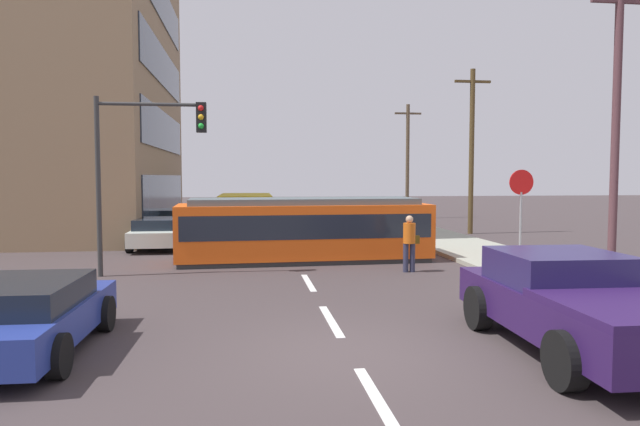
{
  "coord_description": "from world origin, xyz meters",
  "views": [
    {
      "loc": [
        -1.62,
        -8.77,
        2.81
      ],
      "look_at": [
        0.74,
        9.31,
        1.64
      ],
      "focal_mm": 31.84,
      "sensor_mm": 36.0,
      "label": 1
    }
  ],
  "objects_px": {
    "traffic_light_mast": "(142,150)",
    "utility_pole_mid": "(472,148)",
    "pedestrian_crossing": "(409,240)",
    "stop_sign": "(521,197)",
    "streetcar_tram": "(304,228)",
    "pickup_truck_parked": "(574,303)",
    "city_bus": "(246,211)",
    "utility_pole_near": "(616,121)",
    "parked_sedan_near": "(25,315)",
    "utility_pole_far": "(408,159)",
    "parked_sedan_mid": "(160,232)",
    "parked_sedan_far": "(175,220)"
  },
  "relations": [
    {
      "from": "traffic_light_mast",
      "to": "utility_pole_mid",
      "type": "relative_size",
      "value": 0.63
    },
    {
      "from": "pedestrian_crossing",
      "to": "stop_sign",
      "type": "distance_m",
      "value": 3.74
    },
    {
      "from": "stop_sign",
      "to": "utility_pole_mid",
      "type": "height_order",
      "value": "utility_pole_mid"
    },
    {
      "from": "stop_sign",
      "to": "traffic_light_mast",
      "type": "bearing_deg",
      "value": 178.78
    },
    {
      "from": "utility_pole_mid",
      "to": "streetcar_tram",
      "type": "bearing_deg",
      "value": -138.98
    },
    {
      "from": "pedestrian_crossing",
      "to": "traffic_light_mast",
      "type": "distance_m",
      "value": 8.08
    },
    {
      "from": "utility_pole_mid",
      "to": "pickup_truck_parked",
      "type": "bearing_deg",
      "value": -107.48
    },
    {
      "from": "city_bus",
      "to": "stop_sign",
      "type": "distance_m",
      "value": 14.82
    },
    {
      "from": "utility_pole_near",
      "to": "city_bus",
      "type": "bearing_deg",
      "value": 130.82
    },
    {
      "from": "parked_sedan_near",
      "to": "utility_pole_mid",
      "type": "relative_size",
      "value": 0.52
    },
    {
      "from": "traffic_light_mast",
      "to": "utility_pole_far",
      "type": "relative_size",
      "value": 0.66
    },
    {
      "from": "parked_sedan_near",
      "to": "utility_pole_far",
      "type": "distance_m",
      "value": 31.32
    },
    {
      "from": "pedestrian_crossing",
      "to": "city_bus",
      "type": "bearing_deg",
      "value": 111.15
    },
    {
      "from": "parked_sedan_near",
      "to": "parked_sedan_mid",
      "type": "relative_size",
      "value": 1.01
    },
    {
      "from": "parked_sedan_near",
      "to": "pedestrian_crossing",
      "type": "bearing_deg",
      "value": 39.34
    },
    {
      "from": "pedestrian_crossing",
      "to": "pickup_truck_parked",
      "type": "relative_size",
      "value": 0.33
    },
    {
      "from": "city_bus",
      "to": "stop_sign",
      "type": "relative_size",
      "value": 1.88
    },
    {
      "from": "utility_pole_near",
      "to": "utility_pole_mid",
      "type": "relative_size",
      "value": 1.07
    },
    {
      "from": "parked_sedan_far",
      "to": "utility_pole_mid",
      "type": "relative_size",
      "value": 0.53
    },
    {
      "from": "pedestrian_crossing",
      "to": "pickup_truck_parked",
      "type": "distance_m",
      "value": 7.78
    },
    {
      "from": "streetcar_tram",
      "to": "utility_pole_near",
      "type": "relative_size",
      "value": 0.98
    },
    {
      "from": "city_bus",
      "to": "utility_pole_mid",
      "type": "bearing_deg",
      "value": -9.65
    },
    {
      "from": "utility_pole_near",
      "to": "parked_sedan_mid",
      "type": "bearing_deg",
      "value": 154.05
    },
    {
      "from": "pedestrian_crossing",
      "to": "utility_pole_mid",
      "type": "bearing_deg",
      "value": 59.55
    },
    {
      "from": "utility_pole_near",
      "to": "traffic_light_mast",
      "type": "bearing_deg",
      "value": 176.94
    },
    {
      "from": "pickup_truck_parked",
      "to": "stop_sign",
      "type": "distance_m",
      "value": 8.62
    },
    {
      "from": "pedestrian_crossing",
      "to": "traffic_light_mast",
      "type": "xyz_separation_m",
      "value": [
        -7.64,
        0.4,
        2.6
      ]
    },
    {
      "from": "city_bus",
      "to": "utility_pole_near",
      "type": "bearing_deg",
      "value": -49.18
    },
    {
      "from": "streetcar_tram",
      "to": "stop_sign",
      "type": "distance_m",
      "value": 6.94
    },
    {
      "from": "stop_sign",
      "to": "utility_pole_far",
      "type": "height_order",
      "value": "utility_pole_far"
    },
    {
      "from": "traffic_light_mast",
      "to": "city_bus",
      "type": "bearing_deg",
      "value": 76.62
    },
    {
      "from": "pickup_truck_parked",
      "to": "parked_sedan_far",
      "type": "relative_size",
      "value": 1.19
    },
    {
      "from": "city_bus",
      "to": "pickup_truck_parked",
      "type": "xyz_separation_m",
      "value": [
        5.21,
        -20.15,
        -0.3
      ]
    },
    {
      "from": "stop_sign",
      "to": "utility_pole_near",
      "type": "distance_m",
      "value": 3.55
    },
    {
      "from": "city_bus",
      "to": "utility_pole_mid",
      "type": "height_order",
      "value": "utility_pole_mid"
    },
    {
      "from": "streetcar_tram",
      "to": "utility_pole_near",
      "type": "xyz_separation_m",
      "value": [
        9.06,
        -3.0,
        3.38
      ]
    },
    {
      "from": "city_bus",
      "to": "utility_pole_near",
      "type": "height_order",
      "value": "utility_pole_near"
    },
    {
      "from": "stop_sign",
      "to": "traffic_light_mast",
      "type": "distance_m",
      "value": 11.25
    },
    {
      "from": "pickup_truck_parked",
      "to": "utility_pole_far",
      "type": "relative_size",
      "value": 0.66
    },
    {
      "from": "city_bus",
      "to": "stop_sign",
      "type": "bearing_deg",
      "value": -55.79
    },
    {
      "from": "utility_pole_near",
      "to": "utility_pole_far",
      "type": "relative_size",
      "value": 1.13
    },
    {
      "from": "parked_sedan_far",
      "to": "traffic_light_mast",
      "type": "distance_m",
      "value": 12.75
    },
    {
      "from": "pedestrian_crossing",
      "to": "stop_sign",
      "type": "bearing_deg",
      "value": 2.57
    },
    {
      "from": "stop_sign",
      "to": "traffic_light_mast",
      "type": "relative_size",
      "value": 0.57
    },
    {
      "from": "traffic_light_mast",
      "to": "parked_sedan_far",
      "type": "bearing_deg",
      "value": 93.11
    },
    {
      "from": "streetcar_tram",
      "to": "pickup_truck_parked",
      "type": "xyz_separation_m",
      "value": [
        3.28,
        -10.42,
        -0.29
      ]
    },
    {
      "from": "parked_sedan_mid",
      "to": "utility_pole_mid",
      "type": "height_order",
      "value": "utility_pole_mid"
    },
    {
      "from": "stop_sign",
      "to": "utility_pole_mid",
      "type": "relative_size",
      "value": 0.36
    },
    {
      "from": "stop_sign",
      "to": "utility_pole_mid",
      "type": "xyz_separation_m",
      "value": [
        2.66,
        10.36,
        1.99
      ]
    },
    {
      "from": "pedestrian_crossing",
      "to": "utility_pole_far",
      "type": "bearing_deg",
      "value": 74.04
    }
  ]
}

